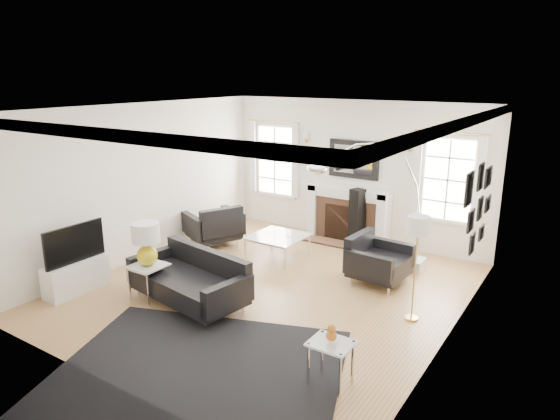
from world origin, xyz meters
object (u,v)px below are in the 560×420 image
Objects in this scene: armchair_right at (376,261)px; arc_floor_lamp at (370,202)px; coffee_table at (278,237)px; sofa at (192,281)px; fireplace at (348,215)px; gourd_lamp at (146,241)px; armchair_left at (215,226)px.

arc_floor_lamp is (-0.27, 0.27, 0.90)m from armchair_right.
coffee_table is (-1.94, 0.06, 0.03)m from armchair_right.
arc_floor_lamp is at bearing 55.32° from sofa.
sofa is (-0.71, -3.78, -0.20)m from fireplace.
gourd_lamp is 3.60m from arc_floor_lamp.
armchair_left is 0.55× the size of arc_floor_lamp.
coffee_table is (0.04, 2.25, 0.05)m from sofa.
sofa is 1.59× the size of armchair_left.
gourd_lamp is (0.77, -2.42, 0.54)m from armchair_left.
armchair_left reaches higher than armchair_right.
armchair_left is at bearing -179.35° from armchair_right.
arc_floor_lamp is at bearing -52.72° from fireplace.
armchair_left is (-2.09, -1.62, -0.17)m from fireplace.
sofa is 2.25m from coffee_table.
armchair_left is at bearing 107.72° from gourd_lamp.
coffee_table is 0.40× the size of arc_floor_lamp.
fireplace is at bearing 37.75° from armchair_left.
gourd_lamp is (-0.61, -0.27, 0.57)m from sofa.
fireplace reaches higher than armchair_left.
sofa is at bearing -100.62° from fireplace.
armchair_right is at bearing 48.00° from sofa.
fireplace is 2.60× the size of gourd_lamp.
gourd_lamp reaches higher than armchair_right.
armchair_right is 1.51× the size of gourd_lamp.
armchair_left reaches higher than sofa.
armchair_right is 0.43× the size of arc_floor_lamp.
fireplace is 2.65m from armchair_left.
armchair_left is at bearing 122.77° from sofa.
armchair_left is 2.60m from gourd_lamp.
arc_floor_lamp reaches higher than fireplace.
armchair_right is at bearing -1.70° from coffee_table.
coffee_table is at bearing 75.57° from gourd_lamp.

